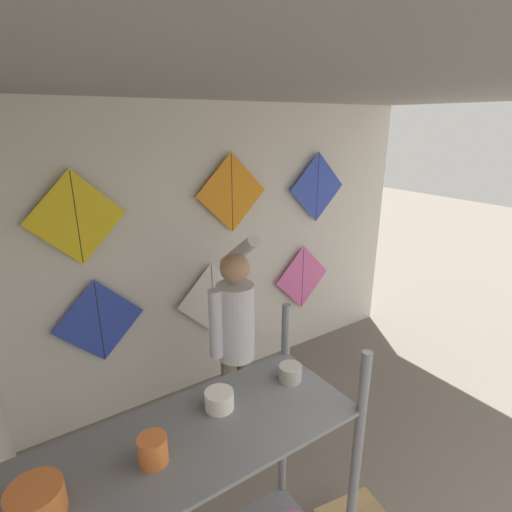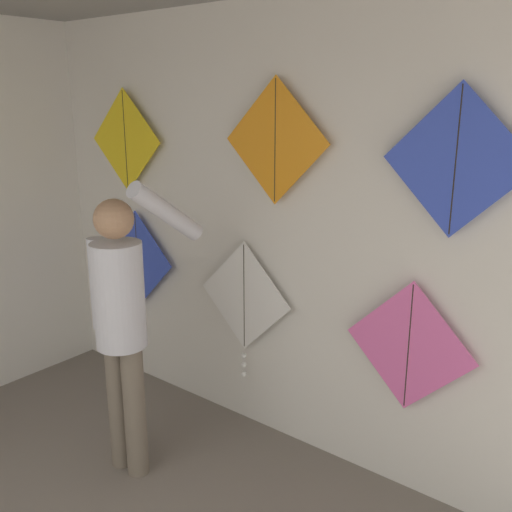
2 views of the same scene
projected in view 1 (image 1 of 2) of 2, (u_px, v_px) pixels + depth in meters
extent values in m
cube|color=silver|center=(218.00, 251.00, 3.95)|extent=(4.77, 0.06, 2.80)
cube|color=gray|center=(391.00, 80.00, 2.01)|extent=(4.77, 4.53, 0.04)
cube|color=slate|center=(191.00, 439.00, 1.03)|extent=(0.90, 0.36, 0.01)
cylinder|color=orange|center=(36.00, 501.00, 0.81)|extent=(0.11, 0.11, 0.07)
cylinder|color=orange|center=(153.00, 450.00, 0.94)|extent=(0.07, 0.07, 0.07)
cylinder|color=white|center=(219.00, 400.00, 1.12)|extent=(0.08, 0.08, 0.05)
cylinder|color=#B2ADA3|center=(290.00, 373.00, 1.24)|extent=(0.07, 0.07, 0.05)
cylinder|color=#726656|center=(230.00, 402.00, 3.31)|extent=(0.13, 0.13, 0.83)
cylinder|color=#726656|center=(244.00, 395.00, 3.39)|extent=(0.13, 0.13, 0.83)
cylinder|color=silver|center=(236.00, 321.00, 3.12)|extent=(0.29, 0.29, 0.62)
sphere|color=tan|center=(235.00, 268.00, 2.97)|extent=(0.22, 0.22, 0.22)
cylinder|color=silver|center=(216.00, 324.00, 3.01)|extent=(0.10, 0.10, 0.55)
cylinder|color=silver|center=(239.00, 253.00, 3.24)|extent=(0.10, 0.51, 0.40)
cube|color=blue|center=(100.00, 321.00, 3.37)|extent=(0.76, 0.01, 0.76)
cylinder|color=black|center=(100.00, 321.00, 3.37)|extent=(0.01, 0.01, 0.72)
cube|color=white|center=(213.00, 299.00, 3.96)|extent=(0.76, 0.01, 0.76)
cylinder|color=black|center=(213.00, 299.00, 3.96)|extent=(0.01, 0.01, 0.72)
sphere|color=white|center=(214.00, 337.00, 4.09)|extent=(0.04, 0.04, 0.04)
sphere|color=white|center=(215.00, 343.00, 4.11)|extent=(0.04, 0.04, 0.04)
sphere|color=white|center=(215.00, 349.00, 4.14)|extent=(0.04, 0.04, 0.04)
cube|color=pink|center=(302.00, 277.00, 4.59)|extent=(0.76, 0.01, 0.76)
cylinder|color=black|center=(303.00, 277.00, 4.59)|extent=(0.01, 0.01, 0.72)
cube|color=yellow|center=(76.00, 218.00, 3.05)|extent=(0.76, 0.01, 0.76)
cylinder|color=black|center=(77.00, 218.00, 3.05)|extent=(0.01, 0.01, 0.72)
cube|color=orange|center=(232.00, 193.00, 3.76)|extent=(0.76, 0.01, 0.76)
cylinder|color=black|center=(232.00, 193.00, 3.76)|extent=(0.01, 0.01, 0.72)
cube|color=blue|center=(317.00, 188.00, 4.35)|extent=(0.76, 0.01, 0.76)
cylinder|color=black|center=(317.00, 188.00, 4.35)|extent=(0.01, 0.01, 0.72)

